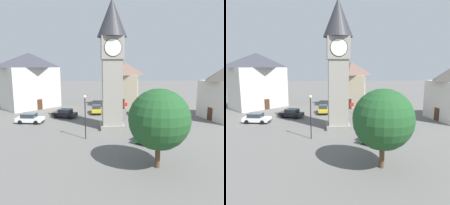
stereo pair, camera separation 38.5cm
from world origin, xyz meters
The scene contains 13 objects.
ground_plane centered at (0.00, 0.00, 0.00)m, with size 200.00×200.00×0.00m, color #605E5B.
clock_tower centered at (0.00, 0.00, 10.32)m, with size 4.02×4.02×17.75m.
car_blue_kerb centered at (3.72, -5.93, 0.76)m, with size 3.96×4.24×1.53m.
car_silver_kerb centered at (-7.42, 6.80, 0.76)m, with size 4.46×3.11×1.53m.
car_red_corner centered at (5.38, 8.43, 0.76)m, with size 2.83×4.44×1.53m.
car_white_side centered at (-12.37, 3.70, 0.76)m, with size 4.36×2.39×1.53m.
car_black_far centered at (-1.92, 9.85, 0.76)m, with size 1.96×4.20×1.53m.
pedestrian centered at (2.64, 11.11, 1.01)m, with size 0.23×0.56×1.69m.
tree centered at (2.70, -12.53, 4.28)m, with size 5.20×5.20×6.89m.
building_shop_left centered at (4.27, 16.85, 4.94)m, with size 8.10×8.73×9.68m.
building_terrace_right centered at (-15.56, 16.98, 5.84)m, with size 12.75×12.51×11.46m.
lamp_post centered at (-3.66, -4.43, 3.54)m, with size 0.36×0.36×5.33m.
road_sign centered at (2.68, 4.55, 1.90)m, with size 0.60×0.07×2.80m.
Camera 2 is at (-2.58, -29.51, 8.67)m, focal length 34.27 mm.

